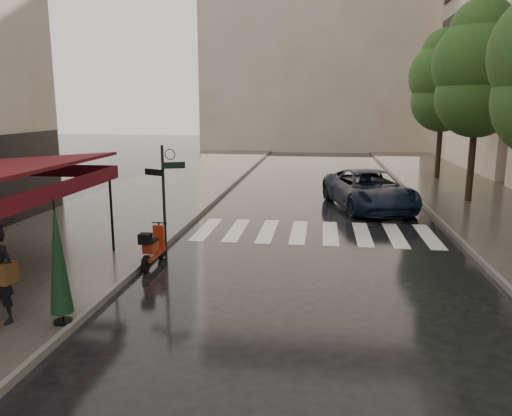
# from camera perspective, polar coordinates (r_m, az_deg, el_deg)

# --- Properties ---
(ground) EXTENTS (120.00, 120.00, 0.00)m
(ground) POSITION_cam_1_polar(r_m,az_deg,el_deg) (11.48, -9.01, -9.76)
(ground) COLOR black
(ground) RESTS_ON ground
(sidewalk_near) EXTENTS (6.00, 60.00, 0.12)m
(sidewalk_near) POSITION_cam_1_polar(r_m,az_deg,el_deg) (23.86, -11.33, 1.51)
(sidewalk_near) COLOR #38332D
(sidewalk_near) RESTS_ON ground
(sidewalk_far) EXTENTS (5.50, 60.00, 0.12)m
(sidewalk_far) POSITION_cam_1_polar(r_m,az_deg,el_deg) (23.71, 24.79, 0.60)
(sidewalk_far) COLOR #38332D
(sidewalk_far) RESTS_ON ground
(curb_near) EXTENTS (0.12, 60.00, 0.16)m
(curb_near) POSITION_cam_1_polar(r_m,az_deg,el_deg) (23.07, -4.13, 1.41)
(curb_near) COLOR #595651
(curb_near) RESTS_ON ground
(curb_far) EXTENTS (0.12, 60.00, 0.16)m
(curb_far) POSITION_cam_1_polar(r_m,az_deg,el_deg) (23.02, 18.13, 0.83)
(curb_far) COLOR #595651
(curb_far) RESTS_ON ground
(crosswalk) EXTENTS (7.85, 3.20, 0.01)m
(crosswalk) POSITION_cam_1_polar(r_m,az_deg,el_deg) (16.76, 6.70, -2.80)
(crosswalk) COLOR silver
(crosswalk) RESTS_ON ground
(signpost) EXTENTS (1.17, 0.29, 3.10)m
(signpost) POSITION_cam_1_polar(r_m,az_deg,el_deg) (14.11, -10.49, 1.94)
(signpost) COLOR black
(signpost) RESTS_ON ground
(backdrop_building) EXTENTS (22.00, 6.00, 20.00)m
(backdrop_building) POSITION_cam_1_polar(r_m,az_deg,el_deg) (48.59, 7.61, 18.45)
(backdrop_building) COLOR tan
(backdrop_building) RESTS_ON ground
(tree_mid) EXTENTS (3.80, 3.80, 8.34)m
(tree_mid) POSITION_cam_1_polar(r_m,az_deg,el_deg) (23.18, 24.16, 14.20)
(tree_mid) COLOR black
(tree_mid) RESTS_ON sidewalk_far
(tree_far) EXTENTS (3.80, 3.80, 8.16)m
(tree_far) POSITION_cam_1_polar(r_m,az_deg,el_deg) (30.00, 20.67, 13.39)
(tree_far) COLOR black
(tree_far) RESTS_ON sidewalk_far
(scooter) EXTENTS (0.42, 1.60, 1.05)m
(scooter) POSITION_cam_1_polar(r_m,az_deg,el_deg) (13.41, -11.72, -4.51)
(scooter) COLOR black
(scooter) RESTS_ON ground
(parked_car) EXTENTS (3.99, 6.15, 1.57)m
(parked_car) POSITION_cam_1_polar(r_m,az_deg,el_deg) (20.89, 12.78, 2.06)
(parked_car) COLOR black
(parked_car) RESTS_ON ground
(parasol_front) EXTENTS (0.42, 0.42, 2.37)m
(parasol_front) POSITION_cam_1_polar(r_m,az_deg,el_deg) (9.95, -21.69, -5.37)
(parasol_front) COLOR black
(parasol_front) RESTS_ON sidewalk_near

